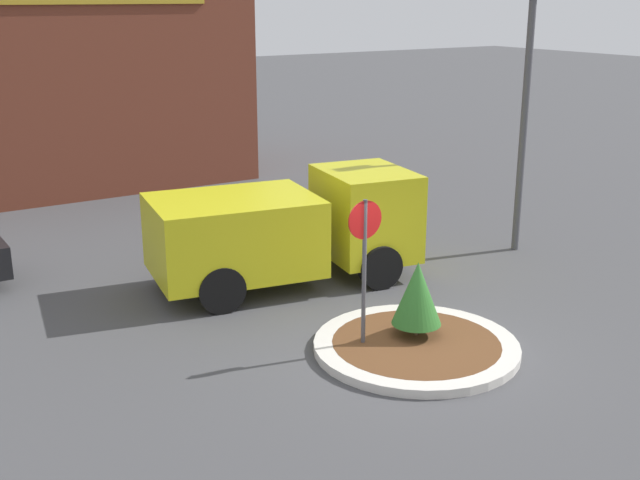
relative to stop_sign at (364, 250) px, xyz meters
name	(u,v)px	position (x,y,z in m)	size (l,w,h in m)	color
ground_plane	(416,350)	(0.73, -0.48, -1.73)	(120.00, 120.00, 0.00)	#474749
traffic_island	(416,346)	(0.73, -0.48, -1.66)	(3.37, 3.37, 0.15)	beige
stop_sign	(364,250)	(0.00, 0.00, 0.00)	(0.62, 0.07, 2.55)	#4C4C51
island_shrub	(417,293)	(0.91, -0.24, -0.84)	(0.83, 0.83, 1.28)	brown
utility_truck	(286,228)	(0.56, 3.47, -0.57)	(5.53, 3.01, 2.18)	gold
storefront_building	(46,74)	(-0.91, 15.33, 1.58)	(11.14, 6.07, 6.62)	brown
light_pole	(526,96)	(6.12, 2.61, 1.76)	(0.70, 0.30, 5.90)	#4C4C51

